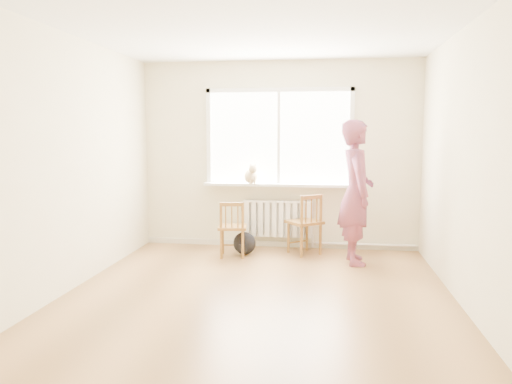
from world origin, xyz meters
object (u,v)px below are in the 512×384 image
(cat, at_px, (251,175))
(chair_right, at_px, (306,224))
(chair_left, at_px, (232,229))
(person, at_px, (356,192))
(backpack, at_px, (245,243))

(cat, bearing_deg, chair_right, -35.35)
(chair_left, height_order, cat, cat)
(person, bearing_deg, chair_right, 52.71)
(chair_left, xyz_separation_m, person, (1.62, -0.06, 0.53))
(chair_right, bearing_deg, cat, -54.10)
(chair_left, distance_m, cat, 0.89)
(chair_right, distance_m, cat, 1.06)
(chair_left, height_order, person, person)
(chair_left, distance_m, person, 1.71)
(backpack, bearing_deg, chair_right, 8.03)
(chair_left, relative_size, chair_right, 0.91)
(cat, relative_size, backpack, 1.39)
(chair_right, height_order, cat, cat)
(chair_right, height_order, backpack, chair_right)
(chair_right, bearing_deg, chair_left, -20.97)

